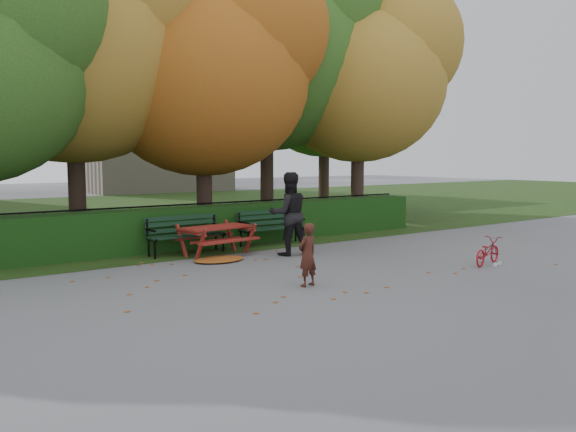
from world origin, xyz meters
TOP-DOWN VIEW (x-y plane):
  - ground at (0.00, 0.00)m, footprint 90.00×90.00m
  - grass_strip at (0.00, 14.00)m, footprint 90.00×90.00m
  - building_right at (8.00, 28.00)m, footprint 9.00×6.00m
  - hedge at (0.00, 4.50)m, footprint 13.00×0.90m
  - iron_fence at (0.00, 5.30)m, footprint 14.00×0.04m
  - tree_b at (-2.44, 6.75)m, footprint 6.72×6.40m
  - tree_c at (0.83, 5.96)m, footprint 6.30×6.00m
  - tree_d at (3.88, 7.23)m, footprint 7.14×6.80m
  - tree_e at (6.52, 5.77)m, footprint 6.09×5.80m
  - tree_g at (8.33, 9.76)m, footprint 6.30×6.00m
  - bench_left at (-1.30, 3.70)m, footprint 1.80×0.57m
  - bench_right at (1.10, 3.70)m, footprint 1.80×0.57m
  - picnic_table at (-0.79, 3.12)m, footprint 1.69×1.42m
  - leaf_pile at (-1.12, 2.40)m, footprint 1.34×1.13m
  - leaf_scatter at (0.00, 0.30)m, footprint 9.00×5.70m
  - child at (-1.02, -0.59)m, footprint 0.44×0.33m
  - adult at (0.56, 2.15)m, footprint 1.09×0.95m
  - bicycle at (3.23, -1.21)m, footprint 1.13×0.60m

SIDE VIEW (x-z plane):
  - ground at x=0.00m, z-range 0.00..0.00m
  - grass_strip at x=0.00m, z-range 0.01..0.01m
  - leaf_scatter at x=0.00m, z-range 0.00..0.01m
  - leaf_pile at x=-1.12m, z-range 0.00..0.08m
  - bicycle at x=3.23m, z-range 0.00..0.57m
  - hedge at x=0.00m, z-range 0.00..1.00m
  - picnic_table at x=-0.79m, z-range 0.14..0.90m
  - bench_left at x=-1.30m, z-range 0.08..0.96m
  - bench_right at x=1.10m, z-range 0.08..0.96m
  - iron_fence at x=0.00m, z-range 0.03..1.05m
  - child at x=-1.02m, z-range 0.00..1.11m
  - adult at x=0.56m, z-range 0.00..1.90m
  - tree_c at x=0.83m, z-range 0.82..8.82m
  - tree_e at x=6.52m, z-range 1.01..9.16m
  - tree_g at x=8.33m, z-range 1.10..9.65m
  - tree_b at x=-2.44m, z-range 1.01..9.80m
  - tree_d at x=3.88m, z-range 1.19..10.77m
  - building_right at x=8.00m, z-range 0.00..12.00m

